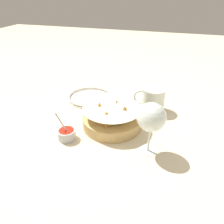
{
  "coord_description": "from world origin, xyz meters",
  "views": [
    {
      "loc": [
        -0.18,
        0.66,
        0.47
      ],
      "look_at": [
        0.03,
        -0.01,
        0.06
      ],
      "focal_mm": 35.0,
      "sensor_mm": 36.0,
      "label": 1
    }
  ],
  "objects_px": {
    "food_basket": "(112,118)",
    "side_plate": "(90,97)",
    "wine_glass": "(151,119)",
    "beer_mug": "(153,100)",
    "sauce_cup": "(67,134)"
  },
  "relations": [
    {
      "from": "wine_glass",
      "to": "beer_mug",
      "type": "height_order",
      "value": "wine_glass"
    },
    {
      "from": "food_basket",
      "to": "sauce_cup",
      "type": "bearing_deg",
      "value": 44.31
    },
    {
      "from": "beer_mug",
      "to": "sauce_cup",
      "type": "bearing_deg",
      "value": 49.15
    },
    {
      "from": "food_basket",
      "to": "side_plate",
      "type": "height_order",
      "value": "food_basket"
    },
    {
      "from": "wine_glass",
      "to": "side_plate",
      "type": "xyz_separation_m",
      "value": [
        0.33,
        -0.3,
        -0.12
      ]
    },
    {
      "from": "beer_mug",
      "to": "side_plate",
      "type": "height_order",
      "value": "beer_mug"
    },
    {
      "from": "wine_glass",
      "to": "side_plate",
      "type": "height_order",
      "value": "wine_glass"
    },
    {
      "from": "side_plate",
      "to": "beer_mug",
      "type": "bearing_deg",
      "value": 176.22
    },
    {
      "from": "food_basket",
      "to": "sauce_cup",
      "type": "xyz_separation_m",
      "value": [
        0.13,
        0.12,
        -0.02
      ]
    },
    {
      "from": "wine_glass",
      "to": "sauce_cup",
      "type": "bearing_deg",
      "value": 4.12
    },
    {
      "from": "food_basket",
      "to": "side_plate",
      "type": "bearing_deg",
      "value": -48.42
    },
    {
      "from": "food_basket",
      "to": "beer_mug",
      "type": "xyz_separation_m",
      "value": [
        -0.13,
        -0.17,
        0.01
      ]
    },
    {
      "from": "beer_mug",
      "to": "side_plate",
      "type": "bearing_deg",
      "value": -3.78
    },
    {
      "from": "wine_glass",
      "to": "food_basket",
      "type": "bearing_deg",
      "value": -33.71
    },
    {
      "from": "sauce_cup",
      "to": "side_plate",
      "type": "distance_m",
      "value": 0.32
    }
  ]
}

